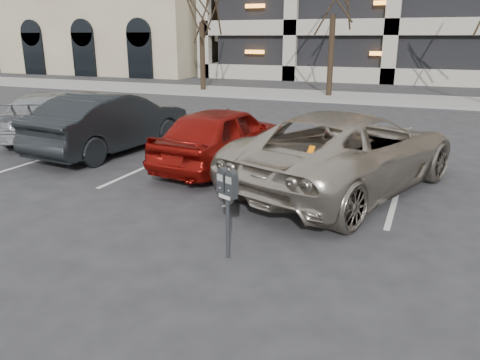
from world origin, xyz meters
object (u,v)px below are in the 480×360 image
car_dark (112,122)px  car_red (224,136)px  parking_meter (227,192)px  car_silver (55,115)px  suv_silver (348,151)px

car_dark → car_red: bearing=-178.4°
parking_meter → car_dark: bearing=163.5°
parking_meter → car_dark: car_dark is taller
car_dark → car_silver: bearing=-11.1°
parking_meter → suv_silver: size_ratio=0.20×
suv_silver → car_red: suv_silver is taller
suv_silver → car_dark: size_ratio=1.30×
suv_silver → parking_meter: bearing=95.5°
car_dark → car_silver: 2.85m
car_silver → car_red: bearing=147.0°
suv_silver → car_red: bearing=8.1°
parking_meter → car_silver: (-8.07, 5.44, -0.27)m
car_red → car_dark: 3.35m
car_red → car_silver: 6.16m
car_dark → car_silver: size_ratio=1.00×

